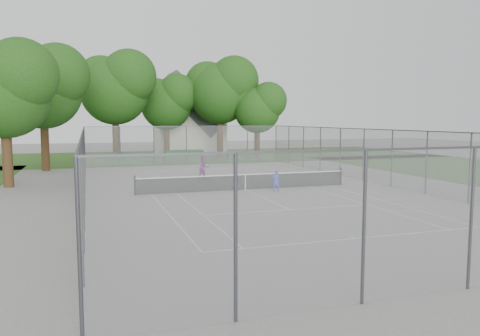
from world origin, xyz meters
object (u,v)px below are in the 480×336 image
object	(u,v)px
tennis_net	(245,181)
woman_player	(204,168)
house	(189,121)
girl_player	(276,181)

from	to	relation	value
tennis_net	woman_player	bearing A→B (deg)	103.75
house	woman_player	world-z (taller)	house
house	girl_player	xyz separation A→B (m)	(-1.40, -30.35, -3.25)
girl_player	woman_player	size ratio (longest dim) A/B	0.75
tennis_net	woman_player	world-z (taller)	woman_player
tennis_net	woman_player	size ratio (longest dim) A/B	7.82
house	tennis_net	bearing A→B (deg)	-95.57
girl_player	woman_player	bearing A→B (deg)	-55.24
tennis_net	girl_player	size ratio (longest dim) A/B	10.45
house	woman_player	size ratio (longest dim) A/B	5.84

